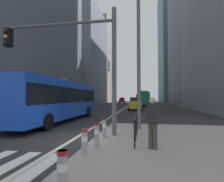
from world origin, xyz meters
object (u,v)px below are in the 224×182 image
city_bus_blue_oncoming (59,98)px  city_bus_red_receding (144,98)px  pedestrian_waiting (153,120)px  city_bus_red_distant (140,98)px  bollard_back (104,127)px  bollard_right (97,133)px  bollard_front (62,169)px  traffic_signal_gantry (75,52)px  car_oncoming_mid (122,100)px  bollard_left (84,140)px  sedan_white_oncoming (20,108)px  car_receding_near (135,104)px  street_lamp_post (139,38)px

city_bus_blue_oncoming → city_bus_red_receding: bearing=77.1°
pedestrian_waiting → city_bus_red_distant: bearing=90.9°
city_bus_red_distant → bollard_back: city_bus_red_distant is taller
city_bus_blue_oncoming → bollard_right: bearing=-55.1°
bollard_front → city_bus_blue_oncoming: bearing=116.6°
bollard_back → traffic_signal_gantry: bearing=159.6°
city_bus_blue_oncoming → car_oncoming_mid: (-0.54, 50.14, -0.85)m
city_bus_red_receding → bollard_back: city_bus_red_receding is taller
bollard_front → pedestrian_waiting: bearing=60.6°
bollard_back → pedestrian_waiting: (1.97, -1.37, 0.49)m
bollard_left → pedestrian_waiting: 2.36m
sedan_white_oncoming → traffic_signal_gantry: (7.57, -6.26, 3.11)m
bollard_right → pedestrian_waiting: size_ratio=0.48×
sedan_white_oncoming → pedestrian_waiting: bearing=-36.4°
city_bus_blue_oncoming → city_bus_red_receding: size_ratio=1.07×
sedan_white_oncoming → city_bus_red_distant: size_ratio=0.40×
car_receding_near → traffic_signal_gantry: bearing=-96.7°
city_bus_blue_oncoming → car_oncoming_mid: size_ratio=2.89×
car_receding_near → street_lamp_post: size_ratio=0.52×
car_receding_near → bollard_right: (-0.57, -21.01, -0.37)m
city_bus_red_distant → car_receding_near: city_bus_red_distant is taller
bollard_right → city_bus_red_receding: bearing=86.9°
street_lamp_post → bollard_left: bearing=-107.6°
bollard_front → city_bus_red_receding: bearing=87.4°
car_oncoming_mid → traffic_signal_gantry: size_ratio=0.68×
sedan_white_oncoming → bollard_left: sedan_white_oncoming is taller
car_oncoming_mid → bollard_front: size_ratio=5.25×
sedan_white_oncoming → city_bus_red_distant: bearing=78.9°
city_bus_red_receding → bollard_right: 37.56m
city_bus_red_distant → bollard_right: bearing=-90.9°
sedan_white_oncoming → car_receding_near: (9.79, 12.75, -0.00)m
street_lamp_post → bollard_left: 6.97m
city_bus_red_receding → bollard_back: 36.17m
car_receding_near → bollard_front: (-0.41, -24.14, -0.40)m
sedan_white_oncoming → pedestrian_waiting: 13.87m
sedan_white_oncoming → bollard_right: (9.21, -8.26, -0.37)m
car_receding_near → bollard_back: 19.63m
bollard_back → bollard_left: bearing=-92.7°
city_bus_red_distant → bollard_front: size_ratio=14.17×
sedan_white_oncoming → street_lamp_post: 12.25m
street_lamp_post → bollard_right: 6.28m
bollard_left → bollard_right: (0.14, 0.95, 0.03)m
city_bus_blue_oncoming → bollard_left: 9.41m
sedan_white_oncoming → bollard_right: bearing=-41.9°
city_bus_blue_oncoming → city_bus_red_distant: bearing=83.7°
sedan_white_oncoming → bollard_back: 11.47m
city_bus_blue_oncoming → bollard_left: city_bus_blue_oncoming is taller
city_bus_red_receding → car_oncoming_mid: city_bus_red_receding is taller
city_bus_red_receding → city_bus_red_distant: (-1.05, 22.61, -0.00)m
city_bus_red_receding → bollard_left: size_ratio=14.15×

